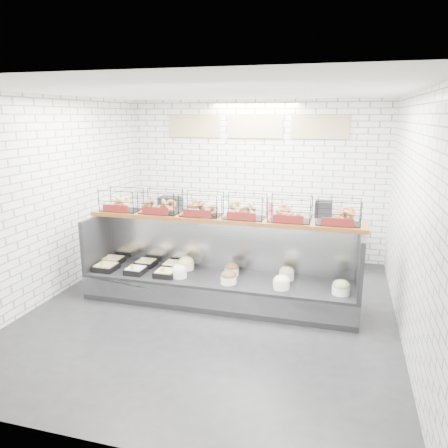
% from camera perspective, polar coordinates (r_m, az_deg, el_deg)
% --- Properties ---
extents(ground, '(5.50, 5.50, 0.00)m').
position_cam_1_polar(ground, '(6.35, -1.47, -11.20)').
color(ground, black).
rests_on(ground, ground).
extents(room_shell, '(5.02, 5.51, 3.01)m').
position_cam_1_polar(room_shell, '(6.36, 0.03, 8.16)').
color(room_shell, white).
rests_on(room_shell, ground).
extents(display_case, '(4.00, 0.90, 1.20)m').
position_cam_1_polar(display_case, '(6.53, -0.75, -7.36)').
color(display_case, black).
rests_on(display_case, ground).
extents(bagel_shelf, '(4.10, 0.50, 0.40)m').
position_cam_1_polar(bagel_shelf, '(6.38, -0.14, 2.04)').
color(bagel_shelf, '#522B11').
rests_on(bagel_shelf, display_case).
extents(prep_counter, '(4.00, 0.60, 1.20)m').
position_cam_1_polar(prep_counter, '(8.41, 3.33, -1.45)').
color(prep_counter, '#93969B').
rests_on(prep_counter, ground).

